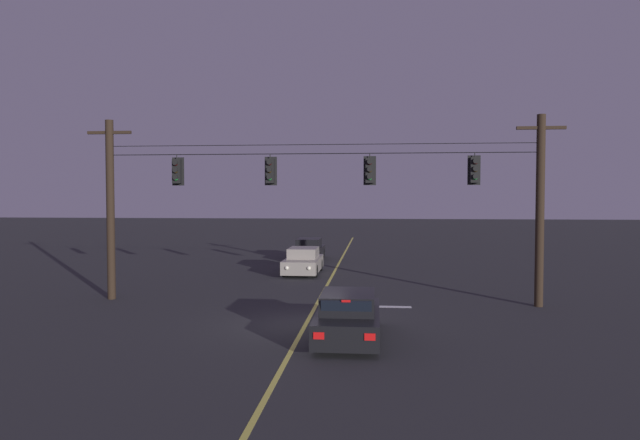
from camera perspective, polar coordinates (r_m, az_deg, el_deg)
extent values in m
plane|color=#28282B|center=(18.89, -1.47, -10.34)|extent=(180.00, 180.00, 0.00)
cube|color=#D1C64C|center=(28.67, 0.96, -5.98)|extent=(0.14, 60.00, 0.01)
cube|color=silver|center=(22.08, 4.57, -8.49)|extent=(3.40, 0.36, 0.01)
cylinder|color=#2D2116|center=(24.69, -19.99, 0.93)|extent=(0.32, 0.32, 7.21)
cube|color=#2D2116|center=(24.82, -20.09, 8.11)|extent=(1.80, 0.12, 0.12)
cylinder|color=slate|center=(24.78, -20.08, 7.31)|extent=(0.12, 0.12, 0.18)
cylinder|color=#2D2116|center=(23.12, 20.90, 0.83)|extent=(0.32, 0.32, 7.21)
cube|color=#2D2116|center=(23.26, 21.01, 8.50)|extent=(1.80, 0.12, 0.12)
cylinder|color=slate|center=(23.22, 21.00, 7.64)|extent=(0.12, 0.12, 0.18)
cylinder|color=black|center=(22.46, -0.24, 6.57)|extent=(16.76, 0.03, 0.03)
cylinder|color=black|center=(22.49, -0.24, 7.46)|extent=(16.76, 0.02, 0.02)
cylinder|color=black|center=(23.68, -13.97, 6.07)|extent=(0.04, 0.04, 0.18)
cube|color=black|center=(23.65, -13.95, 4.69)|extent=(0.32, 0.26, 0.96)
cube|color=black|center=(23.78, -13.84, 4.68)|extent=(0.48, 0.03, 1.12)
sphere|color=#380A0A|center=(23.51, -14.09, 5.41)|extent=(0.17, 0.17, 0.17)
cylinder|color=black|center=(23.47, -14.12, 5.51)|extent=(0.20, 0.10, 0.20)
sphere|color=#3D280A|center=(23.50, -14.08, 4.70)|extent=(0.17, 0.17, 0.17)
cylinder|color=black|center=(23.46, -14.12, 4.81)|extent=(0.20, 0.10, 0.20)
sphere|color=#1ED83F|center=(23.48, -14.07, 4.00)|extent=(0.17, 0.17, 0.17)
cylinder|color=black|center=(23.45, -14.11, 4.11)|extent=(0.20, 0.10, 0.20)
cylinder|color=black|center=(22.71, -4.95, 6.29)|extent=(0.04, 0.04, 0.18)
cube|color=black|center=(22.68, -4.94, 4.85)|extent=(0.32, 0.26, 0.96)
cube|color=black|center=(22.82, -4.88, 4.84)|extent=(0.48, 0.03, 1.12)
sphere|color=#380A0A|center=(22.54, -5.02, 5.60)|extent=(0.17, 0.17, 0.17)
cylinder|color=black|center=(22.50, -5.04, 5.72)|extent=(0.20, 0.10, 0.20)
sphere|color=#3D280A|center=(22.52, -5.02, 4.87)|extent=(0.17, 0.17, 0.17)
cylinder|color=black|center=(22.48, -5.04, 4.98)|extent=(0.20, 0.10, 0.20)
sphere|color=#1ED83F|center=(22.51, -5.01, 4.14)|extent=(0.17, 0.17, 0.17)
cylinder|color=black|center=(22.47, -5.03, 4.25)|extent=(0.20, 0.10, 0.20)
cylinder|color=black|center=(22.34, 4.94, 6.36)|extent=(0.04, 0.04, 0.18)
cube|color=black|center=(22.31, 4.93, 4.90)|extent=(0.32, 0.26, 0.96)
cube|color=black|center=(22.45, 4.94, 4.88)|extent=(0.48, 0.03, 1.12)
sphere|color=#380A0A|center=(22.16, 4.93, 5.66)|extent=(0.17, 0.17, 0.17)
cylinder|color=black|center=(22.13, 4.93, 5.77)|extent=(0.20, 0.10, 0.20)
sphere|color=#3D280A|center=(22.15, 4.93, 4.91)|extent=(0.17, 0.17, 0.17)
cylinder|color=black|center=(22.11, 4.93, 5.03)|extent=(0.20, 0.10, 0.20)
sphere|color=#1ED83F|center=(22.14, 4.93, 4.17)|extent=(0.17, 0.17, 0.17)
cylinder|color=black|center=(22.10, 4.93, 4.28)|extent=(0.20, 0.10, 0.20)
cylinder|color=black|center=(22.65, 15.04, 6.23)|extent=(0.04, 0.04, 0.18)
cube|color=black|center=(22.62, 15.03, 4.79)|extent=(0.32, 0.26, 0.96)
cube|color=black|center=(22.76, 14.97, 4.77)|extent=(0.48, 0.03, 1.12)
sphere|color=#380A0A|center=(22.48, 15.10, 5.54)|extent=(0.17, 0.17, 0.17)
cylinder|color=black|center=(22.44, 15.12, 5.65)|extent=(0.20, 0.10, 0.20)
sphere|color=#3D280A|center=(22.46, 15.09, 4.81)|extent=(0.17, 0.17, 0.17)
cylinder|color=black|center=(22.42, 15.11, 4.92)|extent=(0.20, 0.10, 0.20)
sphere|color=#1ED83F|center=(22.45, 15.09, 4.07)|extent=(0.17, 0.17, 0.17)
cylinder|color=black|center=(22.41, 15.10, 4.18)|extent=(0.20, 0.10, 0.20)
cube|color=black|center=(17.02, 2.80, -10.01)|extent=(1.80, 4.30, 0.68)
cube|color=black|center=(16.79, 2.79, -8.07)|extent=(1.51, 2.15, 0.54)
cube|color=black|center=(17.71, 2.93, -7.52)|extent=(1.40, 0.21, 0.48)
cube|color=black|center=(15.74, 2.60, -8.76)|extent=(1.37, 0.18, 0.46)
cylinder|color=black|center=(18.41, 0.50, -9.66)|extent=(0.22, 0.64, 0.64)
cylinder|color=black|center=(18.35, 5.51, -9.71)|extent=(0.22, 0.64, 0.64)
cylinder|color=black|center=(15.83, -0.35, -11.65)|extent=(0.22, 0.64, 0.64)
cylinder|color=black|center=(15.75, 5.51, -11.73)|extent=(0.22, 0.64, 0.64)
cube|color=red|center=(14.94, -0.12, -11.37)|extent=(0.28, 0.03, 0.18)
cube|color=red|center=(14.87, 4.95, -11.44)|extent=(0.28, 0.03, 0.18)
cube|color=red|center=(15.59, 2.59, -8.01)|extent=(0.24, 0.04, 0.06)
cube|color=gray|center=(31.12, -1.68, -4.39)|extent=(1.80, 4.30, 0.68)
cube|color=gray|center=(31.18, -1.65, -3.25)|extent=(1.51, 2.15, 0.54)
cube|color=black|center=(30.25, -1.87, -3.42)|extent=(1.40, 0.21, 0.48)
cube|color=black|center=(32.23, -1.42, -3.07)|extent=(1.37, 0.18, 0.46)
cylinder|color=black|center=(29.74, -0.48, -5.06)|extent=(0.22, 0.64, 0.64)
cylinder|color=black|center=(29.95, -3.50, -5.02)|extent=(0.22, 0.64, 0.64)
cylinder|color=black|center=(32.38, 0.01, -4.46)|extent=(0.22, 0.64, 0.64)
cylinder|color=black|center=(32.56, -2.77, -4.42)|extent=(0.22, 0.64, 0.64)
sphere|color=white|center=(28.91, -1.11, -4.78)|extent=(0.20, 0.20, 0.20)
sphere|color=white|center=(29.06, -3.31, -4.75)|extent=(0.20, 0.20, 0.20)
cube|color=black|center=(37.93, -1.12, -3.18)|extent=(1.80, 4.30, 0.68)
cube|color=black|center=(37.99, -1.10, -2.25)|extent=(1.51, 2.15, 0.54)
cube|color=black|center=(37.06, -1.26, -2.36)|extent=(1.40, 0.21, 0.48)
cube|color=black|center=(39.04, -0.92, -2.12)|extent=(1.37, 0.18, 0.46)
cylinder|color=black|center=(36.54, -0.12, -3.68)|extent=(0.22, 0.64, 0.64)
cylinder|color=black|center=(36.73, -2.59, -3.66)|extent=(0.22, 0.64, 0.64)
cylinder|color=black|center=(39.18, 0.26, -3.28)|extent=(0.22, 0.64, 0.64)
cylinder|color=black|center=(39.36, -2.04, -3.25)|extent=(0.22, 0.64, 0.64)
sphere|color=white|center=(35.71, -0.63, -3.43)|extent=(0.20, 0.20, 0.20)
sphere|color=white|center=(35.85, -2.40, -3.41)|extent=(0.20, 0.20, 0.20)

